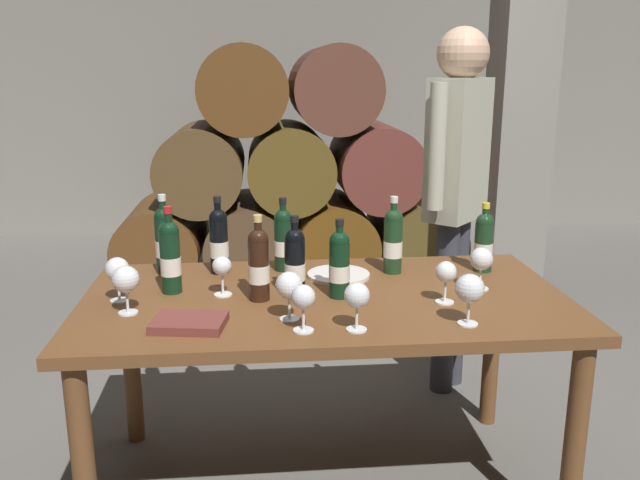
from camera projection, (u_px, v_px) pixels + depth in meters
name	position (u px, v px, depth m)	size (l,w,h in m)	color
cellar_back_wall	(280.00, 82.00, 6.22)	(10.00, 0.24, 2.80)	gray
barrel_stack	(290.00, 182.00, 4.85)	(2.49, 0.90, 1.69)	brown
stone_pillar	(520.00, 110.00, 3.86)	(0.32, 0.32, 2.60)	gray
dining_table	(325.00, 319.00, 2.36)	(1.70, 0.90, 0.76)	brown
wine_bottle_0	(164.00, 239.00, 2.57)	(0.07, 0.07, 0.31)	black
wine_bottle_1	(393.00, 240.00, 2.57)	(0.07, 0.07, 0.30)	#19381E
wine_bottle_2	(484.00, 241.00, 2.59)	(0.07, 0.07, 0.27)	#19381E
wine_bottle_3	(283.00, 239.00, 2.60)	(0.07, 0.07, 0.29)	black
wine_bottle_4	(219.00, 240.00, 2.57)	(0.07, 0.07, 0.30)	black
wine_bottle_5	(295.00, 262.00, 2.30)	(0.07, 0.07, 0.29)	black
wine_bottle_6	(170.00, 256.00, 2.34)	(0.07, 0.07, 0.31)	black
wine_bottle_7	(339.00, 263.00, 2.30)	(0.07, 0.07, 0.28)	black
wine_bottle_8	(259.00, 264.00, 2.27)	(0.07, 0.07, 0.30)	black
wine_glass_0	(303.00, 299.00, 2.00)	(0.07, 0.07, 0.15)	white
wine_glass_1	(222.00, 268.00, 2.32)	(0.07, 0.07, 0.14)	white
wine_glass_2	(289.00, 286.00, 2.09)	(0.09, 0.09, 0.16)	white
wine_glass_3	(117.00, 271.00, 2.25)	(0.08, 0.08, 0.16)	white
wine_glass_4	(470.00, 290.00, 2.05)	(0.09, 0.09, 0.16)	white
wine_glass_5	(446.00, 274.00, 2.24)	(0.07, 0.07, 0.15)	white
wine_glass_6	(126.00, 280.00, 2.14)	(0.09, 0.09, 0.16)	white
wine_glass_7	(357.00, 297.00, 2.00)	(0.08, 0.08, 0.15)	white
wine_glass_8	(481.00, 260.00, 2.38)	(0.08, 0.08, 0.16)	white
tasting_notebook	(189.00, 323.00, 2.05)	(0.22, 0.16, 0.03)	brown
serving_plate	(338.00, 275.00, 2.55)	(0.24, 0.24, 0.01)	white
sommelier_presenting	(456.00, 178.00, 3.05)	(0.36, 0.39, 1.72)	#383842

